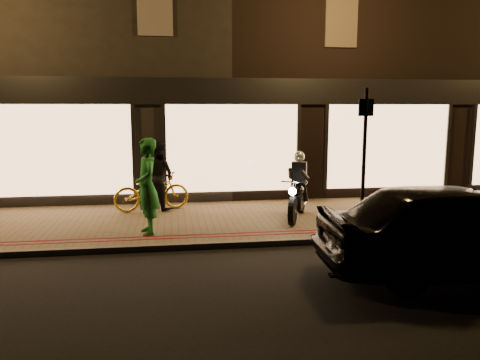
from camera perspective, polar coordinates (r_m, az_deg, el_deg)
name	(u,v)px	position (r m, az deg, el deg)	size (l,w,h in m)	color
ground	(259,247)	(9.31, 2.27, -8.18)	(90.00, 90.00, 0.00)	black
sidewalk	(243,220)	(11.20, 0.39, -4.91)	(50.00, 4.00, 0.12)	brown
kerb_stone	(258,243)	(9.34, 2.22, -7.73)	(50.00, 0.14, 0.12)	#59544C
red_kerb_lines	(254,234)	(9.80, 1.69, -6.55)	(50.00, 0.26, 0.01)	maroon
building_row	(215,66)	(17.88, -3.09, 13.76)	(48.00, 10.11, 8.50)	black
motorcycle	(298,193)	(11.11, 7.06, -1.53)	(0.94, 1.82, 1.59)	black
sign_post	(364,152)	(10.12, 14.91, 3.30)	(0.35, 0.09, 3.00)	black
bicycle_gold	(152,191)	(12.06, -10.71, -1.33)	(0.67, 1.91, 1.00)	gold
person_green	(147,186)	(9.78, -11.27, -0.77)	(0.73, 0.48, 2.00)	#1D6F27
person_dark	(159,176)	(12.11, -9.90, 0.53)	(0.85, 0.66, 1.75)	black
parked_car	(458,228)	(8.43, 25.07, -5.36)	(1.84, 4.57, 1.56)	black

